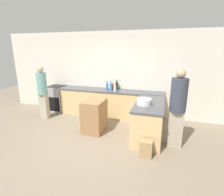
% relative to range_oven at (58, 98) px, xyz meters
% --- Properties ---
extents(ground_plane, '(14.00, 14.00, 0.00)m').
position_rel_range_oven_xyz_m(ground_plane, '(1.99, -1.86, -0.45)').
color(ground_plane, gray).
extents(wall_back, '(8.00, 0.06, 2.70)m').
position_rel_range_oven_xyz_m(wall_back, '(1.99, 0.33, 0.90)').
color(wall_back, silver).
rests_on(wall_back, ground_plane).
extents(counter_back, '(3.37, 0.62, 0.88)m').
position_rel_range_oven_xyz_m(counter_back, '(1.99, 0.00, -0.00)').
color(counter_back, '#D6B27A').
rests_on(counter_back, ground_plane).
extents(counter_peninsula, '(0.69, 1.55, 0.88)m').
position_rel_range_oven_xyz_m(counter_peninsula, '(3.33, -1.05, -0.00)').
color(counter_peninsula, '#D6B27A').
rests_on(counter_peninsula, ground_plane).
extents(range_oven, '(0.61, 0.60, 0.90)m').
position_rel_range_oven_xyz_m(range_oven, '(0.00, 0.00, 0.00)').
color(range_oven, '#99999E').
rests_on(range_oven, ground_plane).
extents(island_table, '(0.51, 0.69, 0.85)m').
position_rel_range_oven_xyz_m(island_table, '(1.92, -1.18, -0.02)').
color(island_table, '#997047').
rests_on(island_table, ground_plane).
extents(mixing_bowl, '(0.34, 0.34, 0.15)m').
position_rel_range_oven_xyz_m(mixing_bowl, '(3.22, -1.24, 0.51)').
color(mixing_bowl, white).
rests_on(mixing_bowl, counter_peninsula).
extents(water_bottle_blue, '(0.07, 0.07, 0.29)m').
position_rel_range_oven_xyz_m(water_bottle_blue, '(1.89, -0.03, 0.55)').
color(water_bottle_blue, '#386BB7').
rests_on(water_bottle_blue, counter_back).
extents(dish_soap_bottle, '(0.09, 0.09, 0.30)m').
position_rel_range_oven_xyz_m(dish_soap_bottle, '(2.02, -0.02, 0.56)').
color(dish_soap_bottle, '#338CBF').
rests_on(dish_soap_bottle, counter_back).
extents(hot_sauce_bottle, '(0.08, 0.08, 0.20)m').
position_rel_range_oven_xyz_m(hot_sauce_bottle, '(2.03, 0.14, 0.52)').
color(hot_sauce_bottle, red).
rests_on(hot_sauce_bottle, counter_back).
extents(wine_bottle_dark, '(0.09, 0.09, 0.30)m').
position_rel_range_oven_xyz_m(wine_bottle_dark, '(2.16, 0.16, 0.56)').
color(wine_bottle_dark, black).
rests_on(wine_bottle_dark, counter_back).
extents(vinegar_bottle_clear, '(0.08, 0.08, 0.25)m').
position_rel_range_oven_xyz_m(vinegar_bottle_clear, '(2.18, -0.13, 0.54)').
color(vinegar_bottle_clear, silver).
rests_on(vinegar_bottle_clear, counter_back).
extents(person_by_range, '(0.29, 0.29, 1.66)m').
position_rel_range_oven_xyz_m(person_by_range, '(0.02, -0.78, 0.46)').
color(person_by_range, '#ADA38E').
rests_on(person_by_range, ground_plane).
extents(person_at_peninsula, '(0.35, 0.35, 1.76)m').
position_rel_range_oven_xyz_m(person_at_peninsula, '(3.95, -1.36, 0.51)').
color(person_at_peninsula, '#ADA38E').
rests_on(person_at_peninsula, ground_plane).
extents(paper_bag, '(0.25, 0.20, 0.35)m').
position_rel_range_oven_xyz_m(paper_bag, '(3.38, -1.97, -0.27)').
color(paper_bag, '#A88456').
rests_on(paper_bag, ground_plane).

